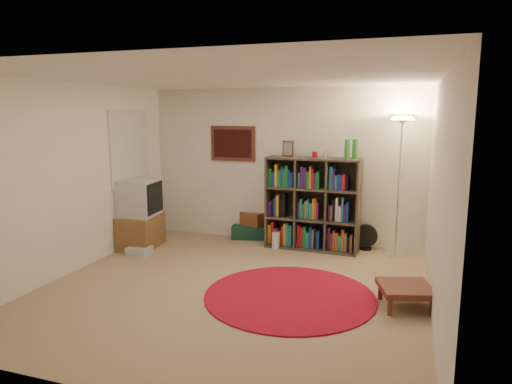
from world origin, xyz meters
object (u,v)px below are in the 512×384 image
at_px(floor_fan, 366,237).
at_px(floor_lamp, 401,139).
at_px(suitcase, 253,231).
at_px(bookshelf, 311,205).
at_px(tv_stand, 140,215).
at_px(side_table, 406,289).

bearing_deg(floor_fan, floor_lamp, -25.22).
height_order(floor_lamp, floor_fan, floor_lamp).
bearing_deg(suitcase, bookshelf, -30.48).
height_order(floor_fan, suitcase, floor_fan).
xyz_separation_m(bookshelf, tv_stand, (-2.57, -0.77, -0.17)).
xyz_separation_m(bookshelf, floor_fan, (0.83, 0.20, -0.49)).
distance_m(bookshelf, tv_stand, 2.68).
bearing_deg(tv_stand, floor_fan, 9.67).
xyz_separation_m(floor_fan, suitcase, (-1.90, 0.13, -0.09)).
bearing_deg(tv_stand, floor_lamp, 5.54).
relative_size(bookshelf, side_table, 2.55).
distance_m(bookshelf, suitcase, 1.26).
distance_m(floor_fan, suitcase, 1.90).
xyz_separation_m(floor_fan, side_table, (0.61, -2.04, 0.01)).
xyz_separation_m(bookshelf, side_table, (1.43, -1.84, -0.49)).
xyz_separation_m(bookshelf, floor_lamp, (1.28, 0.04, 1.04)).
bearing_deg(side_table, bookshelf, 127.92).
bearing_deg(suitcase, side_table, -54.29).
relative_size(bookshelf, floor_fan, 4.26).
height_order(bookshelf, tv_stand, bookshelf).
xyz_separation_m(floor_lamp, floor_fan, (-0.45, 0.16, -1.53)).
distance_m(floor_fan, side_table, 2.13).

